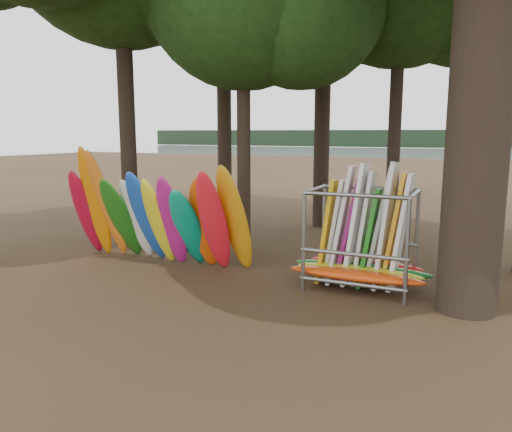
% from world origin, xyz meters
% --- Properties ---
extents(ground, '(120.00, 120.00, 0.00)m').
position_xyz_m(ground, '(0.00, 0.00, 0.00)').
color(ground, '#47331E').
rests_on(ground, ground).
extents(lake, '(160.00, 160.00, 0.00)m').
position_xyz_m(lake, '(0.00, 60.00, 0.00)').
color(lake, gray).
rests_on(lake, ground).
extents(far_shore, '(160.00, 4.00, 4.00)m').
position_xyz_m(far_shore, '(0.00, 110.00, 2.00)').
color(far_shore, black).
rests_on(far_shore, ground).
extents(kayak_row, '(5.51, 1.83, 3.26)m').
position_xyz_m(kayak_row, '(-2.81, 0.87, 1.27)').
color(kayak_row, '#B20C28').
rests_on(kayak_row, ground).
extents(storage_rack, '(3.17, 1.56, 2.88)m').
position_xyz_m(storage_rack, '(2.63, 1.12, 1.05)').
color(storage_rack, gray).
rests_on(storage_rack, ground).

